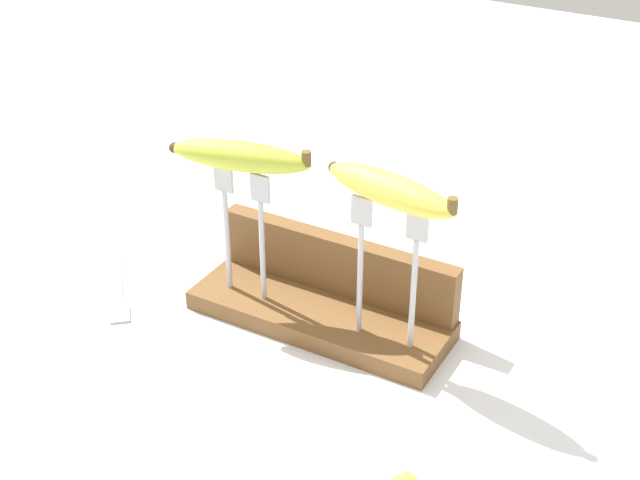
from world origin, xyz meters
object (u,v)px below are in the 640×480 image
object	(u,v)px
banana_raised_left	(240,156)
banana_raised_right	(391,190)
fork_stand_right	(387,261)
fork_stand_left	(243,221)
fork_fallen_near	(120,298)

from	to	relation	value
banana_raised_left	banana_raised_right	bearing A→B (deg)	0.01
fork_stand_right	banana_raised_right	size ratio (longest dim) A/B	1.04
fork_stand_left	banana_raised_left	bearing A→B (deg)	-166.73
banana_raised_left	fork_fallen_near	distance (m)	0.28
fork_stand_left	fork_fallen_near	world-z (taller)	fork_stand_left
banana_raised_right	fork_fallen_near	size ratio (longest dim) A/B	1.36
fork_stand_left	fork_stand_right	xyz separation A→B (m)	(0.20, 0.00, 0.00)
banana_raised_right	fork_stand_left	bearing A→B (deg)	-180.00
banana_raised_right	fork_fallen_near	bearing A→B (deg)	-169.17
fork_stand_left	banana_raised_left	xyz separation A→B (m)	(-0.00, -0.00, 0.09)
banana_raised_left	banana_raised_right	xyz separation A→B (m)	(0.20, 0.00, 0.01)
banana_raised_right	fork_fallen_near	xyz separation A→B (m)	(-0.36, -0.07, -0.23)
fork_stand_left	banana_raised_right	distance (m)	0.22
fork_stand_right	banana_raised_right	distance (m)	0.09
fork_stand_right	banana_raised_right	world-z (taller)	banana_raised_right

